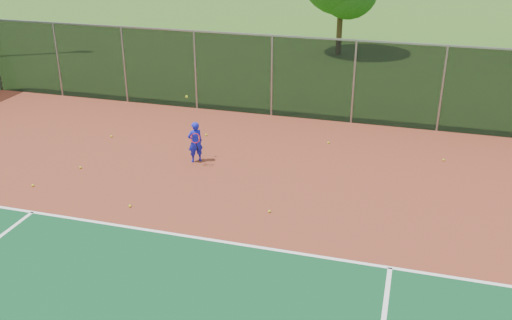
{
  "coord_description": "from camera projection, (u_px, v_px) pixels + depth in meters",
  "views": [
    {
      "loc": [
        2.05,
        -7.75,
        7.15
      ],
      "look_at": [
        -1.6,
        5.0,
        1.3
      ],
      "focal_mm": 40.0,
      "sensor_mm": 36.0,
      "label": 1
    }
  ],
  "objects": [
    {
      "name": "practice_ball_1",
      "position": [
        328.0,
        143.0,
        18.89
      ],
      "size": [
        0.07,
        0.07,
        0.07
      ],
      "primitive_type": "sphere",
      "color": "#CDD618",
      "rests_on": "court_apron"
    },
    {
      "name": "court_apron",
      "position": [
        290.0,
        280.0,
        11.98
      ],
      "size": [
        30.0,
        20.0,
        0.02
      ],
      "primitive_type": "cube",
      "color": "brown",
      "rests_on": "ground"
    },
    {
      "name": "fence_back",
      "position": [
        354.0,
        82.0,
        20.15
      ],
      "size": [
        30.0,
        0.06,
        3.03
      ],
      "color": "black",
      "rests_on": "court_apron"
    },
    {
      "name": "practice_ball_2",
      "position": [
        443.0,
        160.0,
        17.6
      ],
      "size": [
        0.07,
        0.07,
        0.07
      ],
      "primitive_type": "sphere",
      "color": "#CDD618",
      "rests_on": "court_apron"
    },
    {
      "name": "practice_ball_6",
      "position": [
        206.0,
        135.0,
        19.55
      ],
      "size": [
        0.07,
        0.07,
        0.07
      ],
      "primitive_type": "sphere",
      "color": "#CDD618",
      "rests_on": "court_apron"
    },
    {
      "name": "tennis_player",
      "position": [
        195.0,
        142.0,
        17.33
      ],
      "size": [
        0.59,
        0.68,
        2.06
      ],
      "color": "#151CC5",
      "rests_on": "court_apron"
    },
    {
      "name": "practice_ball_8",
      "position": [
        80.0,
        167.0,
        17.08
      ],
      "size": [
        0.07,
        0.07,
        0.07
      ],
      "primitive_type": "sphere",
      "color": "#CDD618",
      "rests_on": "court_apron"
    },
    {
      "name": "practice_ball_3",
      "position": [
        130.0,
        206.0,
        14.86
      ],
      "size": [
        0.07,
        0.07,
        0.07
      ],
      "primitive_type": "sphere",
      "color": "#CDD618",
      "rests_on": "court_apron"
    },
    {
      "name": "practice_ball_7",
      "position": [
        33.0,
        185.0,
        15.97
      ],
      "size": [
        0.07,
        0.07,
        0.07
      ],
      "primitive_type": "sphere",
      "color": "#CDD618",
      "rests_on": "court_apron"
    },
    {
      "name": "practice_ball_5",
      "position": [
        269.0,
        211.0,
        14.6
      ],
      "size": [
        0.07,
        0.07,
        0.07
      ],
      "primitive_type": "sphere",
      "color": "#CDD618",
      "rests_on": "court_apron"
    },
    {
      "name": "practice_ball_4",
      "position": [
        111.0,
        136.0,
        19.43
      ],
      "size": [
        0.07,
        0.07,
        0.07
      ],
      "primitive_type": "sphere",
      "color": "#CDD618",
      "rests_on": "court_apron"
    }
  ]
}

